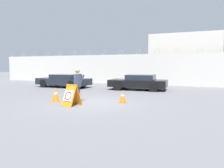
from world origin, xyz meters
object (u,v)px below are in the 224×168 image
Objects in this scene: security_guard at (78,84)px; parked_car_rear_sedan at (139,82)px; traffic_cone_mid at (123,96)px; barricade_sign at (71,95)px; parked_car_front_coupe at (64,80)px; traffic_cone_near at (56,94)px.

security_guard reaches higher than parked_car_rear_sedan.
barricade_sign is at bearing -137.70° from traffic_cone_mid.
parked_car_front_coupe is 6.42m from parked_car_rear_sedan.
traffic_cone_mid is 8.93m from parked_car_front_coupe.
parked_car_front_coupe is at bearing 122.41° from traffic_cone_near.
barricade_sign reaches higher than traffic_cone_mid.
traffic_cone_mid is at bearing -74.26° from security_guard.
parked_car_front_coupe is (-7.28, 5.17, 0.26)m from traffic_cone_mid.
security_guard is 6.89m from parked_car_rear_sedan.
parked_car_rear_sedan is at bearing 90.75° from barricade_sign.
traffic_cone_mid is 0.15× the size of parked_car_rear_sedan.
parked_car_front_coupe is at bearing 144.61° from traffic_cone_mid.
barricade_sign is 0.90m from security_guard.
barricade_sign is 2.59m from traffic_cone_mid.
parked_car_front_coupe is at bearing 30.69° from security_guard.
parked_car_rear_sedan is at bearing -171.69° from parked_car_front_coupe.
security_guard is 2.33m from traffic_cone_mid.
traffic_cone_mid is (1.91, 1.74, -0.17)m from barricade_sign.
traffic_cone_mid is at bearing 16.75° from traffic_cone_near.
traffic_cone_mid is 0.14× the size of parked_car_front_coupe.
barricade_sign is 1.63m from traffic_cone_near.
traffic_cone_mid is 5.89m from parked_car_rear_sedan.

